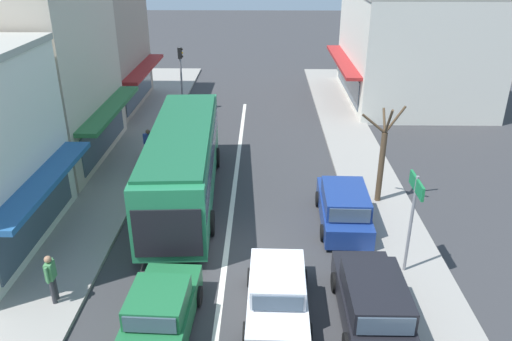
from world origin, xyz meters
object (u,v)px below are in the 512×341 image
object	(u,v)px
directional_road_sign	(414,203)
pedestrian_browsing_midblock	(51,276)
sedan_adjacent_lane_lead	(277,295)
sedan_queue_far_back	(160,314)
traffic_light_downstreet	(181,69)
parked_wagon_kerb_second	(344,207)
city_bus	(183,159)
street_tree_right	(382,159)
pedestrian_with_handbag_near	(149,143)
parked_wagon_kerb_front	(372,302)

from	to	relation	value
directional_road_sign	pedestrian_browsing_midblock	bearing A→B (deg)	-170.77
sedan_adjacent_lane_lead	sedan_queue_far_back	size ratio (longest dim) A/B	0.99
sedan_queue_far_back	traffic_light_downstreet	size ratio (longest dim) A/B	1.02
parked_wagon_kerb_second	pedestrian_browsing_midblock	bearing A→B (deg)	-152.05
city_bus	street_tree_right	xyz separation A→B (m)	(8.26, -0.25, 0.15)
sedan_queue_far_back	directional_road_sign	size ratio (longest dim) A/B	1.19
city_bus	pedestrian_with_handbag_near	xyz separation A→B (m)	(-2.32, 3.83, -0.81)
traffic_light_downstreet	directional_road_sign	xyz separation A→B (m)	(10.04, -17.35, -0.18)
directional_road_sign	pedestrian_browsing_midblock	size ratio (longest dim) A/B	2.21
city_bus	sedan_adjacent_lane_lead	world-z (taller)	city_bus
street_tree_right	pedestrian_with_handbag_near	size ratio (longest dim) A/B	2.69
pedestrian_with_handbag_near	parked_wagon_kerb_front	bearing A→B (deg)	-52.36
sedan_queue_far_back	parked_wagon_kerb_second	size ratio (longest dim) A/B	0.94
traffic_light_downstreet	street_tree_right	size ratio (longest dim) A/B	0.96
pedestrian_browsing_midblock	directional_road_sign	bearing A→B (deg)	9.23
parked_wagon_kerb_front	directional_road_sign	distance (m)	3.49
pedestrian_with_handbag_near	parked_wagon_kerb_second	bearing A→B (deg)	-33.46
directional_road_sign	street_tree_right	distance (m)	5.04
directional_road_sign	city_bus	bearing A→B (deg)	147.19
directional_road_sign	pedestrian_browsing_midblock	world-z (taller)	directional_road_sign
parked_wagon_kerb_second	pedestrian_with_handbag_near	bearing A→B (deg)	146.54
sedan_queue_far_back	parked_wagon_kerb_second	world-z (taller)	parked_wagon_kerb_second
pedestrian_with_handbag_near	sedan_adjacent_lane_lead	bearing A→B (deg)	-61.10
parked_wagon_kerb_front	traffic_light_downstreet	world-z (taller)	traffic_light_downstreet
city_bus	traffic_light_downstreet	world-z (taller)	traffic_light_downstreet
sedan_queue_far_back	pedestrian_browsing_midblock	bearing A→B (deg)	161.44
street_tree_right	traffic_light_downstreet	bearing A→B (deg)	129.42
traffic_light_downstreet	street_tree_right	xyz separation A→B (m)	(10.15, -12.35, -0.82)
parked_wagon_kerb_second	pedestrian_browsing_midblock	xyz separation A→B (m)	(-9.48, -5.03, 0.32)
sedan_adjacent_lane_lead	parked_wagon_kerb_front	bearing A→B (deg)	-7.67
directional_road_sign	street_tree_right	xyz separation A→B (m)	(0.12, 5.00, -0.64)
traffic_light_downstreet	pedestrian_browsing_midblock	distance (m)	19.27
sedan_adjacent_lane_lead	parked_wagon_kerb_front	distance (m)	2.75
street_tree_right	parked_wagon_kerb_second	bearing A→B (deg)	-134.19
city_bus	parked_wagon_kerb_front	distance (m)	10.15
parked_wagon_kerb_front	parked_wagon_kerb_second	bearing A→B (deg)	90.19
directional_road_sign	pedestrian_with_handbag_near	distance (m)	13.94
city_bus	directional_road_sign	distance (m)	9.72
sedan_adjacent_lane_lead	pedestrian_browsing_midblock	distance (m)	6.79
parked_wagon_kerb_second	street_tree_right	xyz separation A→B (m)	(1.73, 1.77, 1.29)
parked_wagon_kerb_second	pedestrian_with_handbag_near	distance (m)	10.61
parked_wagon_kerb_front	traffic_light_downstreet	bearing A→B (deg)	113.13
sedan_queue_far_back	pedestrian_with_handbag_near	world-z (taller)	pedestrian_with_handbag_near
city_bus	sedan_queue_far_back	xyz separation A→B (m)	(0.52, -8.21, -1.22)
sedan_queue_far_back	pedestrian_browsing_midblock	size ratio (longest dim) A/B	2.62
parked_wagon_kerb_front	pedestrian_browsing_midblock	xyz separation A→B (m)	(-9.50, 0.62, 0.32)
sedan_queue_far_back	traffic_light_downstreet	world-z (taller)	traffic_light_downstreet
parked_wagon_kerb_front	street_tree_right	world-z (taller)	street_tree_right
traffic_light_downstreet	street_tree_right	distance (m)	16.01
parked_wagon_kerb_second	street_tree_right	size ratio (longest dim) A/B	1.03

